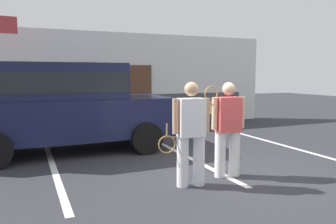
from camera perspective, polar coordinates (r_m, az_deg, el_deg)
name	(u,v)px	position (r m, az deg, el deg)	size (l,w,h in m)	color
ground_plane	(227,176)	(6.19, 10.07, -10.61)	(40.00, 40.00, 0.00)	#2D2D33
parking_stripe_0	(55,171)	(6.68, -18.73, -9.54)	(0.12, 4.40, 0.01)	silver
parking_stripe_1	(187,157)	(7.42, 3.33, -7.61)	(0.12, 4.40, 0.01)	silver
parking_stripe_2	(286,146)	(8.98, 19.41, -5.47)	(0.12, 4.40, 0.01)	silver
house_frontage	(127,83)	(11.59, -6.93, 4.91)	(10.58, 0.40, 3.18)	white
parked_suv	(64,103)	(8.07, -17.25, 1.49)	(4.62, 2.20, 2.05)	#141938
tennis_player_man	(191,133)	(5.38, 3.89, -3.56)	(0.87, 0.31, 1.69)	white
tennis_player_woman	(228,128)	(5.96, 10.12, -2.66)	(0.75, 0.31, 1.67)	white
potted_plant_by_porch	(195,113)	(11.69, 4.67, -0.14)	(0.63, 0.63, 0.83)	#9E5638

